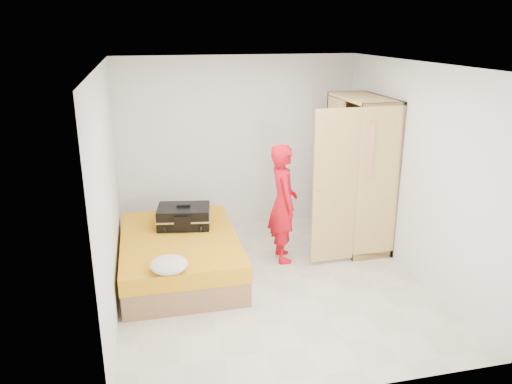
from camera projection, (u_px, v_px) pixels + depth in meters
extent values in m
plane|color=beige|center=(271.00, 282.00, 6.11)|extent=(4.00, 4.00, 0.00)
plane|color=white|center=(273.00, 64.00, 5.29)|extent=(4.00, 4.00, 0.00)
cube|color=white|center=(238.00, 143.00, 7.55)|extent=(3.60, 0.02, 2.60)
cube|color=white|center=(337.00, 255.00, 3.85)|extent=(3.60, 0.02, 2.60)
cube|color=white|center=(109.00, 192.00, 5.32)|extent=(0.02, 4.00, 2.60)
cube|color=white|center=(414.00, 171.00, 6.09)|extent=(0.02, 4.00, 2.60)
cube|color=#9C6D47|center=(180.00, 262.00, 6.30)|extent=(1.40, 2.00, 0.30)
cube|color=gold|center=(180.00, 244.00, 6.22)|extent=(1.42, 2.02, 0.20)
cube|color=tan|center=(377.00, 171.00, 6.99)|extent=(0.04, 1.20, 2.10)
cube|color=tan|center=(378.00, 185.00, 6.40)|extent=(0.58, 0.04, 2.10)
cube|color=tan|center=(343.00, 162.00, 7.47)|extent=(0.58, 0.04, 2.10)
cube|color=tan|center=(364.00, 98.00, 6.61)|extent=(0.58, 1.20, 0.04)
cube|color=#AC8849|center=(355.00, 239.00, 7.25)|extent=(0.58, 1.20, 0.10)
cube|color=tan|center=(333.00, 168.00, 7.15)|extent=(0.04, 0.59, 2.00)
cube|color=tan|center=(335.00, 188.00, 6.28)|extent=(0.59, 0.06, 2.00)
cylinder|color=#B2B2B7|center=(363.00, 110.00, 6.66)|extent=(0.02, 1.10, 0.02)
imported|color=red|center=(283.00, 203.00, 6.51)|extent=(0.40, 0.59, 1.58)
cube|color=black|center=(184.00, 216.00, 6.49)|extent=(0.73, 0.57, 0.27)
cube|color=black|center=(183.00, 206.00, 6.44)|extent=(0.18, 0.07, 0.03)
ellipsoid|color=silver|center=(169.00, 265.00, 5.29)|extent=(0.40, 0.40, 0.15)
cube|color=silver|center=(178.00, 210.00, 6.97)|extent=(0.57, 0.34, 0.10)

